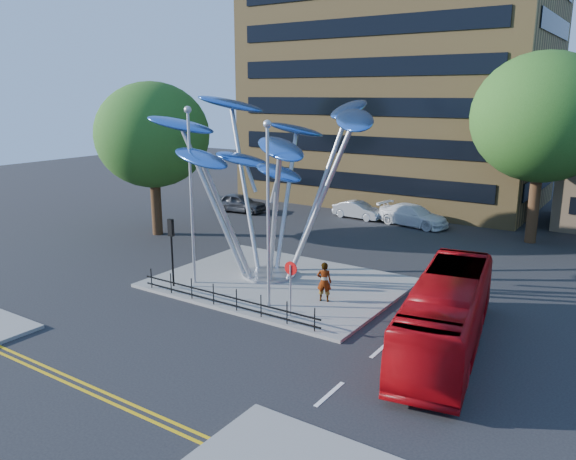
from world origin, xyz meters
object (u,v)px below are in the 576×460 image
Objects in this scene: red_bus at (446,314)px; tree_left at (152,135)px; street_lamp_left at (191,181)px; pedestrian at (324,282)px; leaf_sculpture at (269,147)px; street_lamp_right at (268,198)px; parked_car_left at (239,203)px; traffic_light_island at (171,238)px; parked_car_right at (413,215)px; no_entry_sign_island at (291,279)px; parked_car_mid at (358,210)px; tree_right at (543,118)px.

tree_left is at bearing 153.73° from red_bus.
pedestrian is (6.80, 1.37, -4.27)m from street_lamp_left.
leaf_sculpture reaches higher than street_lamp_right.
parked_car_left is (-16.24, 14.16, -0.32)m from pedestrian.
traffic_light_island is at bearing 173.81° from red_bus.
parked_car_left is (0.06, 9.03, -6.03)m from tree_left.
traffic_light_island is 18.89m from parked_car_left.
street_lamp_right is 19.75m from parked_car_right.
leaf_sculpture is at bearing 52.60° from street_lamp_left.
traffic_light_island is (-5.50, -0.50, -2.48)m from street_lamp_right.
street_lamp_right is at bearing -5.71° from street_lamp_left.
traffic_light_island is 7.05m from no_entry_sign_island.
parked_car_mid is at bearing 52.80° from tree_left.
tree_left is 12.38m from leaf_sculpture.
leaf_sculpture is 6.79× the size of pedestrian.
tree_right is at bearing 55.95° from street_lamp_left.
street_lamp_right is at bearing 5.19° from traffic_light_island.
leaf_sculpture is at bearing -177.37° from parked_car_right.
leaf_sculpture is at bearing 54.96° from traffic_light_island.
tree_right is 0.95× the size of leaf_sculpture.
traffic_light_island is at bearing -39.81° from tree_left.
tree_left is at bearing -151.39° from tree_right.
pedestrian reaches higher than parked_car_mid.
red_bus is at bearing -145.81° from parked_car_right.
leaf_sculpture reaches higher than pedestrian.
street_lamp_right reaches higher than no_entry_sign_island.
pedestrian is (16.30, -5.13, -5.71)m from tree_left.
street_lamp_right is (2.57, -3.68, -1.78)m from leaf_sculpture.
no_entry_sign_island is at bearing -8.61° from street_lamp_left.
leaf_sculpture is 7.47m from pedestrian.
parked_car_mid is at bearing 89.12° from traffic_light_island.
parked_car_mid is (-7.00, 17.38, -0.42)m from pedestrian.
red_bus is at bearing 3.63° from traffic_light_island.
street_lamp_right is 20.43m from parked_car_mid.
tree_right is 23.30m from parked_car_left.
tree_right is 25.09m from tree_left.
pedestrian is 17.56m from parked_car_right.
traffic_light_island is 7.83m from pedestrian.
red_bus is 6.39m from pedestrian.
tree_right reaches higher than parked_car_left.
red_bus reaches higher than parked_car_left.
street_lamp_right is 4.78m from pedestrian.
pedestrian is at bearing 46.17° from street_lamp_right.
leaf_sculpture is (-10.07, -15.32, -1.16)m from tree_right.
no_entry_sign_island is (16.00, -7.48, -4.98)m from tree_left.
tree_right is 18.37m from leaf_sculpture.
no_entry_sign_island is at bearing 177.55° from red_bus.
parked_car_mid is at bearing 105.11° from street_lamp_right.
tree_right is 22.49m from street_lamp_left.
red_bus is 2.55× the size of parked_car_mid.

